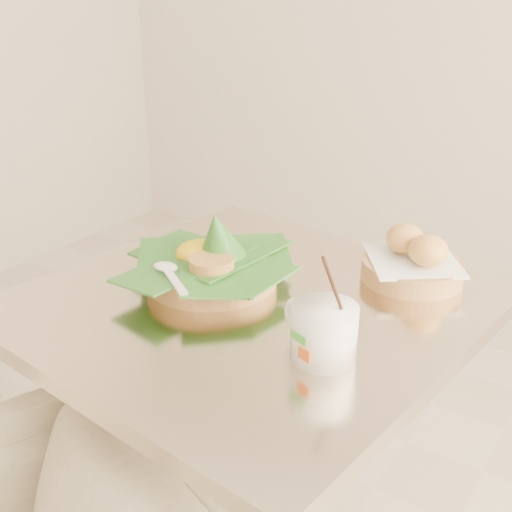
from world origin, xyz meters
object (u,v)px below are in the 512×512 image
Objects in this scene: rice_basket at (211,262)px; cafe_table at (249,407)px; coffee_mug at (323,330)px; bread_basket at (413,262)px.

cafe_table is at bearing -12.31° from rice_basket.
coffee_mug is (0.19, -0.09, 0.26)m from cafe_table.
coffee_mug reaches higher than cafe_table.
cafe_table is 0.28m from rice_basket.
coffee_mug reaches higher than rice_basket.
rice_basket reaches higher than bread_basket.
rice_basket is (-0.10, 0.02, 0.26)m from cafe_table.
bread_basket is at bearing 35.75° from rice_basket.
bread_basket is 0.32m from coffee_mug.
rice_basket is 0.36m from bread_basket.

